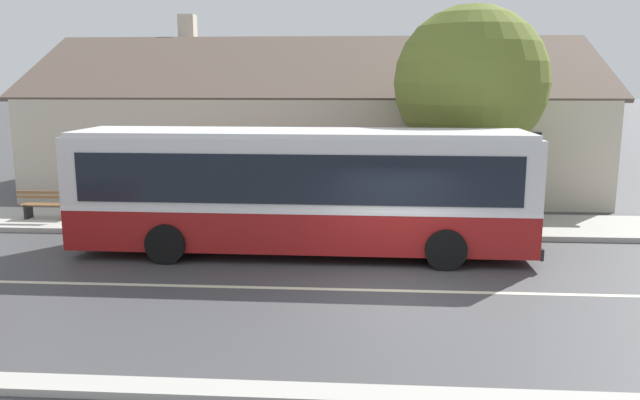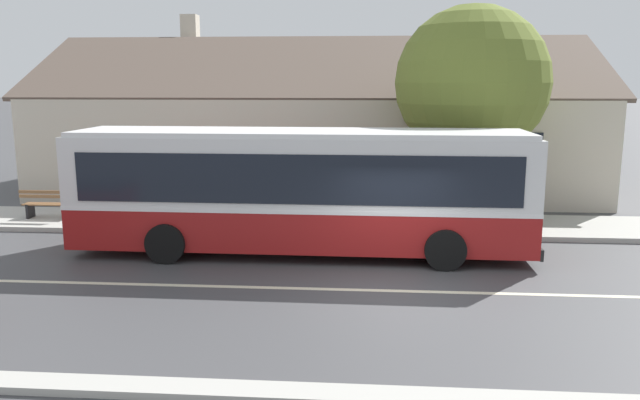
% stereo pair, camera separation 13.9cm
% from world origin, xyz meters
% --- Properties ---
extents(ground_plane, '(300.00, 300.00, 0.00)m').
position_xyz_m(ground_plane, '(0.00, 0.00, 0.00)').
color(ground_plane, '#424244').
extents(sidewalk_far, '(60.00, 3.00, 0.15)m').
position_xyz_m(sidewalk_far, '(0.00, 6.00, 0.07)').
color(sidewalk_far, '#ADAAA3').
rests_on(sidewalk_far, ground).
extents(curb_near, '(60.00, 0.50, 0.12)m').
position_xyz_m(curb_near, '(0.00, -4.75, 0.06)').
color(curb_near, '#ADAAA3').
rests_on(curb_near, ground).
extents(lane_divider_stripe, '(60.00, 0.16, 0.01)m').
position_xyz_m(lane_divider_stripe, '(0.00, 0.00, 0.00)').
color(lane_divider_stripe, beige).
rests_on(lane_divider_stripe, ground).
extents(community_building, '(21.93, 10.95, 7.34)m').
position_xyz_m(community_building, '(-2.77, 14.12, 2.05)').
color(community_building, beige).
rests_on(community_building, ground).
extents(transit_bus, '(11.80, 2.85, 3.22)m').
position_xyz_m(transit_bus, '(-2.37, 2.90, 1.73)').
color(transit_bus, maroon).
rests_on(transit_bus, ground).
extents(bench_by_building, '(1.66, 0.51, 0.94)m').
position_xyz_m(bench_by_building, '(-10.74, 5.75, 0.57)').
color(bench_by_building, brown).
rests_on(bench_by_building, sidewalk_far).
extents(bench_down_street, '(1.85, 0.51, 0.94)m').
position_xyz_m(bench_down_street, '(-5.75, 5.88, 0.58)').
color(bench_down_street, brown).
rests_on(bench_down_street, sidewalk_far).
extents(street_tree_primary, '(4.76, 4.76, 6.79)m').
position_xyz_m(street_tree_primary, '(2.54, 7.06, 4.40)').
color(street_tree_primary, '#4C3828').
rests_on(street_tree_primary, ground).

